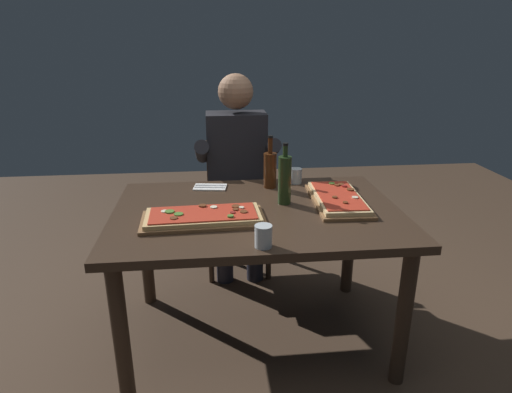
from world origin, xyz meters
name	(u,v)px	position (x,y,z in m)	size (l,w,h in m)	color
ground_plane	(257,335)	(0.00, 0.00, 0.00)	(6.40, 6.40, 0.00)	#4C3828
dining_table	(257,227)	(0.00, 0.00, 0.64)	(1.40, 0.96, 0.74)	#3D2B1E
pizza_rectangular_front	(203,217)	(-0.26, -0.12, 0.76)	(0.57, 0.28, 0.05)	brown
pizza_rectangular_left	(338,199)	(0.42, 0.06, 0.76)	(0.28, 0.52, 0.05)	brown
wine_bottle_dark	(270,169)	(0.11, 0.33, 0.85)	(0.07, 0.07, 0.29)	#47230F
oil_bottle_amber	(285,179)	(0.15, 0.07, 0.87)	(0.07, 0.07, 0.31)	#233819
tumbler_near_camera	(296,177)	(0.27, 0.39, 0.78)	(0.07, 0.07, 0.09)	silver
tumbler_far_side	(263,237)	(-0.02, -0.41, 0.78)	(0.07, 0.07, 0.09)	silver
napkin_cutlery_set	(210,187)	(-0.23, 0.36, 0.74)	(0.19, 0.14, 0.01)	white
diner_chair	(237,199)	(-0.05, 0.86, 0.49)	(0.44, 0.44, 0.87)	#3D2B1E
seated_diner	(237,168)	(-0.05, 0.74, 0.74)	(0.53, 0.41, 1.33)	#23232D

